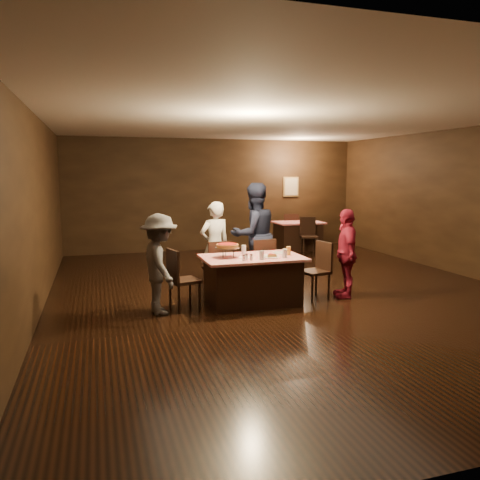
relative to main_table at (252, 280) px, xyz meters
name	(u,v)px	position (x,y,z in m)	size (l,w,h in m)	color
room	(288,170)	(0.80, 0.50, 1.75)	(10.00, 10.04, 3.02)	black
main_table	(252,280)	(0.00, 0.00, 0.00)	(1.60, 1.00, 0.77)	#B70C13
back_table	(298,236)	(2.89, 4.69, 0.00)	(1.30, 0.90, 0.77)	red
chair_far_left	(217,267)	(-0.40, 0.75, 0.09)	(0.42, 0.42, 0.95)	black
chair_far_right	(260,265)	(0.40, 0.75, 0.09)	(0.42, 0.42, 0.95)	black
chair_end_left	(185,279)	(-1.10, 0.00, 0.09)	(0.42, 0.42, 0.95)	black
chair_end_right	(315,270)	(1.10, 0.00, 0.09)	(0.42, 0.42, 0.95)	black
chair_back_near	(309,236)	(2.89, 3.99, 0.09)	(0.42, 0.42, 0.95)	black
chair_back_far	(289,230)	(2.89, 5.29, 0.09)	(0.42, 0.42, 0.95)	black
diner_white_jacket	(215,245)	(-0.33, 1.16, 0.41)	(0.58, 0.38, 1.59)	silver
diner_navy_hoodie	(254,235)	(0.41, 1.14, 0.57)	(0.93, 0.72, 1.91)	black
diner_grey_knit	(160,264)	(-1.48, -0.08, 0.36)	(0.97, 0.56, 1.50)	#504F54
diner_red_shirt	(346,253)	(1.64, -0.08, 0.37)	(0.88, 0.37, 1.50)	maroon
pizza_stand	(227,246)	(-0.40, 0.05, 0.57)	(0.38, 0.38, 0.22)	black
plate_with_slice	(271,256)	(0.25, -0.18, 0.41)	(0.25, 0.25, 0.06)	white
plate_empty	(281,253)	(0.55, 0.15, 0.39)	(0.25, 0.25, 0.01)	white
glass_front_left	(262,255)	(0.05, -0.30, 0.46)	(0.08, 0.08, 0.14)	silver
glass_front_right	(285,253)	(0.45, -0.25, 0.46)	(0.08, 0.08, 0.14)	silver
glass_amber	(288,251)	(0.60, -0.05, 0.46)	(0.08, 0.08, 0.14)	#BF7F26
glass_back	(244,249)	(-0.05, 0.30, 0.46)	(0.08, 0.08, 0.14)	silver
condiments	(247,257)	(-0.18, -0.28, 0.43)	(0.17, 0.10, 0.09)	silver
napkin_center	(270,255)	(0.30, 0.00, 0.39)	(0.16, 0.16, 0.01)	white
napkin_left	(244,257)	(-0.15, -0.05, 0.39)	(0.16, 0.16, 0.01)	white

